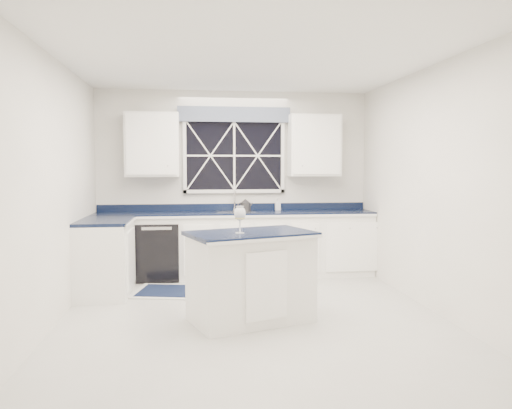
{
  "coord_description": "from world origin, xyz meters",
  "views": [
    {
      "loc": [
        -0.61,
        -5.16,
        1.6
      ],
      "look_at": [
        0.09,
        0.4,
        1.17
      ],
      "focal_mm": 35.0,
      "sensor_mm": 36.0,
      "label": 1
    }
  ],
  "objects": [
    {
      "name": "ground",
      "position": [
        0.0,
        0.0,
        0.0
      ],
      "size": [
        4.5,
        4.5,
        0.0
      ],
      "primitive_type": "plane",
      "color": "#AFB0AB",
      "rests_on": "ground"
    },
    {
      "name": "back_wall",
      "position": [
        0.0,
        2.25,
        1.35
      ],
      "size": [
        4.0,
        0.1,
        2.7
      ],
      "primitive_type": "cube",
      "color": "white",
      "rests_on": "ground"
    },
    {
      "name": "base_cabinets",
      "position": [
        -0.33,
        1.78,
        0.45
      ],
      "size": [
        3.99,
        1.6,
        0.9
      ],
      "color": "white",
      "rests_on": "ground"
    },
    {
      "name": "countertop",
      "position": [
        0.0,
        1.95,
        0.92
      ],
      "size": [
        3.98,
        0.64,
        0.04
      ],
      "primitive_type": "cube",
      "color": "black",
      "rests_on": "base_cabinets"
    },
    {
      "name": "dishwasher",
      "position": [
        -1.1,
        1.95,
        0.41
      ],
      "size": [
        0.6,
        0.58,
        0.82
      ],
      "primitive_type": "cube",
      "color": "black",
      "rests_on": "ground"
    },
    {
      "name": "window",
      "position": [
        0.0,
        2.2,
        1.83
      ],
      "size": [
        1.65,
        0.09,
        1.26
      ],
      "color": "black",
      "rests_on": "ground"
    },
    {
      "name": "upper_cabinets",
      "position": [
        0.0,
        2.08,
        1.9
      ],
      "size": [
        3.1,
        0.34,
        0.9
      ],
      "color": "white",
      "rests_on": "ground"
    },
    {
      "name": "faucet",
      "position": [
        0.0,
        2.14,
        1.1
      ],
      "size": [
        0.05,
        0.2,
        0.3
      ],
      "color": "#B3B4B6",
      "rests_on": "countertop"
    },
    {
      "name": "island",
      "position": [
        -0.03,
        -0.13,
        0.47
      ],
      "size": [
        1.42,
        1.11,
        0.93
      ],
      "rotation": [
        0.0,
        0.0,
        0.33
      ],
      "color": "white",
      "rests_on": "ground"
    },
    {
      "name": "rug",
      "position": [
        -0.74,
        1.12,
        0.01
      ],
      "size": [
        1.37,
        1.0,
        0.02
      ],
      "rotation": [
        0.0,
        0.0,
        -0.21
      ],
      "color": "#BBBBB6",
      "rests_on": "ground"
    },
    {
      "name": "kettle",
      "position": [
        0.15,
        2.08,
        1.02
      ],
      "size": [
        0.25,
        0.2,
        0.18
      ],
      "rotation": [
        0.0,
        0.0,
        0.35
      ],
      "color": "#2C2C2F",
      "rests_on": "countertop"
    },
    {
      "name": "wine_glass",
      "position": [
        -0.15,
        -0.23,
        1.12
      ],
      "size": [
        0.12,
        0.12,
        0.28
      ],
      "color": "silver",
      "rests_on": "island"
    },
    {
      "name": "soap_bottle",
      "position": [
        0.64,
        2.15,
        1.03
      ],
      "size": [
        0.08,
        0.08,
        0.17
      ],
      "primitive_type": "imported",
      "rotation": [
        0.0,
        0.0,
        -0.0
      ],
      "color": "silver",
      "rests_on": "countertop"
    }
  ]
}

